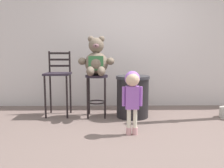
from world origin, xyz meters
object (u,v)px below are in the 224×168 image
at_px(bar_stool_with_teddy, 97,87).
at_px(trash_bin, 133,96).
at_px(bar_chair_empty, 58,77).
at_px(teddy_bear, 96,61).
at_px(child_walking, 132,89).

height_order(bar_stool_with_teddy, trash_bin, bar_stool_with_teddy).
bearing_deg(bar_chair_empty, teddy_bear, -10.56).
xyz_separation_m(bar_stool_with_teddy, child_walking, (0.53, -0.95, 0.11)).
bearing_deg(teddy_bear, child_walking, -60.02).
relative_size(teddy_bear, trash_bin, 0.92).
bearing_deg(trash_bin, bar_stool_with_teddy, 177.23).
bearing_deg(child_walking, bar_stool_with_teddy, 97.91).
bearing_deg(trash_bin, child_walking, -96.36).
xyz_separation_m(child_walking, bar_chair_empty, (-1.22, 1.04, 0.05)).
xyz_separation_m(teddy_bear, bar_chair_empty, (-0.69, 0.13, -0.30)).
bearing_deg(trash_bin, bar_chair_empty, 174.48).
bearing_deg(child_walking, trash_bin, 62.39).
relative_size(bar_stool_with_teddy, teddy_bear, 1.10).
height_order(teddy_bear, child_walking, teddy_bear).
bearing_deg(teddy_bear, bar_stool_with_teddy, 90.00).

